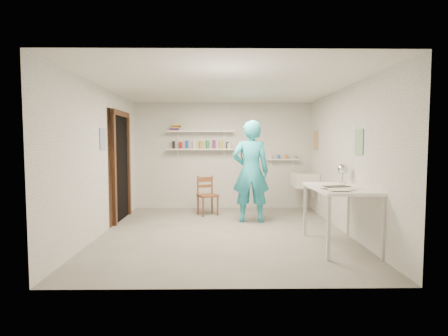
{
  "coord_description": "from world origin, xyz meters",
  "views": [
    {
      "loc": [
        -0.08,
        -5.71,
        1.48
      ],
      "look_at": [
        0.0,
        0.4,
        1.05
      ],
      "focal_mm": 28.0,
      "sensor_mm": 36.0,
      "label": 1
    }
  ],
  "objects_px": {
    "man": "(251,172)",
    "desk_lamp": "(343,169)",
    "belfast_sink": "(305,180)",
    "wooden_chair": "(208,196)",
    "wall_clock": "(249,154)",
    "work_table": "(340,217)"
  },
  "relations": [
    {
      "from": "man",
      "to": "desk_lamp",
      "type": "relative_size",
      "value": 11.81
    },
    {
      "from": "belfast_sink",
      "to": "desk_lamp",
      "type": "distance_m",
      "value": 2.02
    },
    {
      "from": "belfast_sink",
      "to": "wooden_chair",
      "type": "height_order",
      "value": "belfast_sink"
    },
    {
      "from": "desk_lamp",
      "to": "belfast_sink",
      "type": "bearing_deg",
      "value": 92.98
    },
    {
      "from": "desk_lamp",
      "to": "man",
      "type": "bearing_deg",
      "value": 140.85
    },
    {
      "from": "belfast_sink",
      "to": "man",
      "type": "distance_m",
      "value": 1.55
    },
    {
      "from": "wooden_chair",
      "to": "desk_lamp",
      "type": "height_order",
      "value": "desk_lamp"
    },
    {
      "from": "wall_clock",
      "to": "desk_lamp",
      "type": "xyz_separation_m",
      "value": [
        1.35,
        -1.32,
        -0.19
      ]
    },
    {
      "from": "wooden_chair",
      "to": "belfast_sink",
      "type": "bearing_deg",
      "value": -16.97
    },
    {
      "from": "man",
      "to": "work_table",
      "type": "relative_size",
      "value": 1.48
    },
    {
      "from": "belfast_sink",
      "to": "wooden_chair",
      "type": "distance_m",
      "value": 2.11
    },
    {
      "from": "wall_clock",
      "to": "desk_lamp",
      "type": "relative_size",
      "value": 2.12
    },
    {
      "from": "man",
      "to": "desk_lamp",
      "type": "height_order",
      "value": "man"
    },
    {
      "from": "work_table",
      "to": "wall_clock",
      "type": "bearing_deg",
      "value": 121.87
    },
    {
      "from": "man",
      "to": "work_table",
      "type": "distance_m",
      "value": 2.04
    },
    {
      "from": "wall_clock",
      "to": "wooden_chair",
      "type": "bearing_deg",
      "value": 154.76
    },
    {
      "from": "wooden_chair",
      "to": "desk_lamp",
      "type": "relative_size",
      "value": 5.02
    },
    {
      "from": "man",
      "to": "wall_clock",
      "type": "distance_m",
      "value": 0.39
    },
    {
      "from": "wooden_chair",
      "to": "work_table",
      "type": "xyz_separation_m",
      "value": [
        1.96,
        -2.25,
        0.03
      ]
    },
    {
      "from": "man",
      "to": "work_table",
      "type": "height_order",
      "value": "man"
    },
    {
      "from": "wall_clock",
      "to": "work_table",
      "type": "relative_size",
      "value": 0.27
    },
    {
      "from": "man",
      "to": "wall_clock",
      "type": "bearing_deg",
      "value": -86.51
    }
  ]
}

